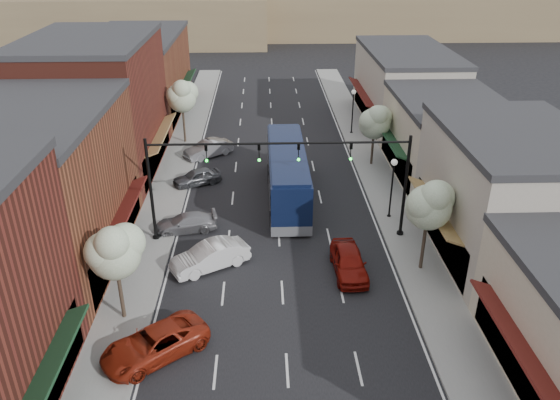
{
  "coord_description": "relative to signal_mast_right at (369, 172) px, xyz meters",
  "views": [
    {
      "loc": [
        -0.96,
        -22.93,
        18.22
      ],
      "look_at": [
        0.11,
        9.16,
        2.2
      ],
      "focal_mm": 35.0,
      "sensor_mm": 36.0,
      "label": 1
    }
  ],
  "objects": [
    {
      "name": "sidewalk_left",
      "position": [
        -14.02,
        10.5,
        -4.55
      ],
      "size": [
        2.8,
        73.0,
        0.15
      ],
      "primitive_type": "cube",
      "color": "gray",
      "rests_on": "ground"
    },
    {
      "name": "red_hatchback",
      "position": [
        -1.66,
        -4.19,
        -3.85
      ],
      "size": [
        1.98,
        4.6,
        1.55
      ],
      "primitive_type": "imported",
      "rotation": [
        0.0,
        0.0,
        0.03
      ],
      "color": "maroon",
      "rests_on": "ground"
    },
    {
      "name": "ground",
      "position": [
        -5.62,
        -8.0,
        -4.62
      ],
      "size": [
        160.0,
        160.0,
        0.0
      ],
      "primitive_type": "plane",
      "color": "black",
      "rests_on": "ground"
    },
    {
      "name": "bldg_right_far",
      "position": [
        8.09,
        24.0,
        -0.96
      ],
      "size": [
        9.14,
        16.1,
        7.4
      ],
      "color": "#ABA192",
      "rests_on": "ground"
    },
    {
      "name": "parked_car_e",
      "position": [
        -11.42,
        14.49,
        -3.89
      ],
      "size": [
        4.49,
        3.91,
        1.47
      ],
      "primitive_type": "imported",
      "rotation": [
        0.0,
        0.0,
        -0.93
      ],
      "color": "#AAAAAF",
      "rests_on": "ground"
    },
    {
      "name": "signal_mast_right",
      "position": [
        0.0,
        0.0,
        0.0
      ],
      "size": [
        8.22,
        0.46,
        7.0
      ],
      "color": "black",
      "rests_on": "ground"
    },
    {
      "name": "sidewalk_right",
      "position": [
        2.78,
        10.5,
        -4.55
      ],
      "size": [
        2.8,
        73.0,
        0.15
      ],
      "primitive_type": "cube",
      "color": "gray",
      "rests_on": "ground"
    },
    {
      "name": "tree_right_near",
      "position": [
        2.73,
        -4.05,
        -0.17
      ],
      "size": [
        2.85,
        2.65,
        5.95
      ],
      "color": "#47382B",
      "rests_on": "ground"
    },
    {
      "name": "curb_left",
      "position": [
        -12.62,
        10.5,
        -4.55
      ],
      "size": [
        0.25,
        73.0,
        0.17
      ],
      "primitive_type": "cube",
      "color": "gray",
      "rests_on": "ground"
    },
    {
      "name": "signal_mast_left",
      "position": [
        -11.24,
        0.0,
        0.0
      ],
      "size": [
        8.22,
        0.46,
        7.0
      ],
      "color": "black",
      "rests_on": "ground"
    },
    {
      "name": "lamp_post_far",
      "position": [
        2.18,
        20.0,
        -1.62
      ],
      "size": [
        0.44,
        0.44,
        4.44
      ],
      "color": "black",
      "rests_on": "ground"
    },
    {
      "name": "tree_right_far",
      "position": [
        2.73,
        11.95,
        -0.63
      ],
      "size": [
        2.85,
        2.65,
        5.43
      ],
      "color": "#47382B",
      "rests_on": "ground"
    },
    {
      "name": "curb_right",
      "position": [
        1.38,
        10.5,
        -4.55
      ],
      "size": [
        0.25,
        73.0,
        0.17
      ],
      "primitive_type": "cube",
      "color": "gray",
      "rests_on": "ground"
    },
    {
      "name": "parked_car_a",
      "position": [
        -11.82,
        -10.8,
        -3.91
      ],
      "size": [
        5.5,
        4.99,
        1.42
      ],
      "primitive_type": "imported",
      "rotation": [
        0.0,
        0.0,
        -0.92
      ],
      "color": "maroon",
      "rests_on": "ground"
    },
    {
      "name": "tree_left_far",
      "position": [
        -13.87,
        17.95,
        -0.02
      ],
      "size": [
        2.85,
        2.65,
        6.13
      ],
      "color": "#47382B",
      "rests_on": "ground"
    },
    {
      "name": "bldg_left_midnear",
      "position": [
        -19.85,
        -2.0,
        0.03
      ],
      "size": [
        10.14,
        14.1,
        9.4
      ],
      "color": "brown",
      "rests_on": "ground"
    },
    {
      "name": "tree_left_near",
      "position": [
        -13.87,
        -8.05,
        -0.4
      ],
      "size": [
        2.85,
        2.65,
        5.69
      ],
      "color": "#47382B",
      "rests_on": "ground"
    },
    {
      "name": "parked_car_c",
      "position": [
        -11.82,
        1.15,
        -4.02
      ],
      "size": [
        4.39,
        2.41,
        1.21
      ],
      "primitive_type": "imported",
      "rotation": [
        0.0,
        0.0,
        -1.39
      ],
      "color": "gray",
      "rests_on": "ground"
    },
    {
      "name": "bldg_left_midfar",
      "position": [
        -19.86,
        12.0,
        0.78
      ],
      "size": [
        10.14,
        14.1,
        10.9
      ],
      "color": "maroon",
      "rests_on": "ground"
    },
    {
      "name": "coach_bus",
      "position": [
        -4.82,
        5.98,
        -2.65
      ],
      "size": [
        2.81,
        12.44,
        3.8
      ],
      "rotation": [
        0.0,
        0.0,
        0.0
      ],
      "color": "#0D1634",
      "rests_on": "ground"
    },
    {
      "name": "parked_car_d",
      "position": [
        -11.82,
        8.56,
        -3.97
      ],
      "size": [
        4.1,
        3.06,
        1.3
      ],
      "primitive_type": "imported",
      "rotation": [
        0.0,
        0.0,
        -1.11
      ],
      "color": "#4F5156",
      "rests_on": "ground"
    },
    {
      "name": "hill_near",
      "position": [
        -30.62,
        70.0,
        -0.62
      ],
      "size": [
        50.0,
        20.0,
        8.0
      ],
      "primitive_type": "cube",
      "color": "#7A6647",
      "rests_on": "ground"
    },
    {
      "name": "lamp_post_near",
      "position": [
        2.18,
        2.5,
        -1.62
      ],
      "size": [
        0.44,
        0.44,
        4.44
      ],
      "color": "black",
      "rests_on": "ground"
    },
    {
      "name": "bldg_right_midfar",
      "position": [
        8.08,
        10.0,
        -1.46
      ],
      "size": [
        9.14,
        12.1,
        6.4
      ],
      "color": "beige",
      "rests_on": "ground"
    },
    {
      "name": "bldg_left_far",
      "position": [
        -19.84,
        28.0,
        -0.46
      ],
      "size": [
        10.14,
        18.1,
        8.4
      ],
      "color": "brown",
      "rests_on": "ground"
    },
    {
      "name": "bldg_right_midnear",
      "position": [
        8.1,
        -2.0,
        -0.72
      ],
      "size": [
        9.14,
        12.1,
        7.9
      ],
      "color": "#ABA192",
      "rests_on": "ground"
    },
    {
      "name": "parked_car_b",
      "position": [
        -9.82,
        -3.35,
        -3.85
      ],
      "size": [
        4.91,
        3.77,
        1.55
      ],
      "primitive_type": "imported",
      "rotation": [
        0.0,
        0.0,
        -1.05
      ],
      "color": "silver",
      "rests_on": "ground"
    }
  ]
}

